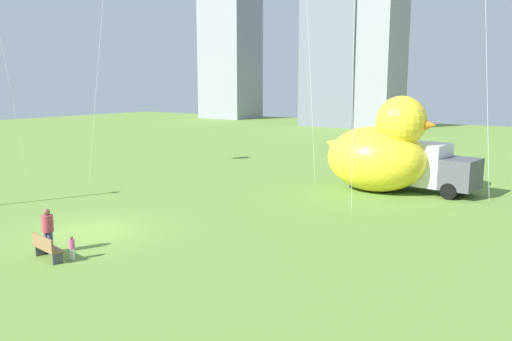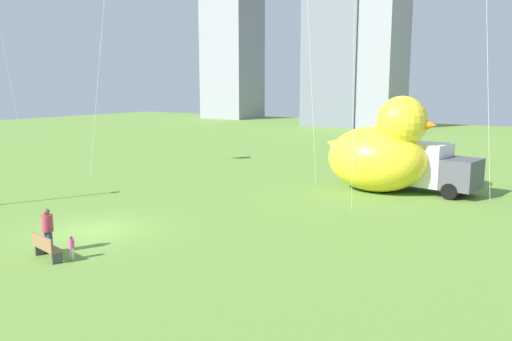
{
  "view_description": "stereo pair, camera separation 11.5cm",
  "coord_description": "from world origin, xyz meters",
  "px_view_note": "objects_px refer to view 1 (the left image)",
  "views": [
    {
      "loc": [
        17.51,
        -13.58,
        6.18
      ],
      "look_at": [
        4.44,
        5.71,
        2.24
      ],
      "focal_mm": 35.86,
      "sensor_mm": 36.0,
      "label": 1
    },
    {
      "loc": [
        17.61,
        -13.51,
        6.18
      ],
      "look_at": [
        4.44,
        5.71,
        2.24
      ],
      "focal_mm": 35.86,
      "sensor_mm": 36.0,
      "label": 2
    }
  ],
  "objects_px": {
    "park_bench": "(46,247)",
    "giant_inflatable_duck": "(380,151)",
    "person_child": "(72,247)",
    "box_truck": "(419,167)",
    "person_adult": "(48,229)"
  },
  "relations": [
    {
      "from": "park_bench",
      "to": "giant_inflatable_duck",
      "type": "height_order",
      "value": "giant_inflatable_duck"
    },
    {
      "from": "person_child",
      "to": "box_truck",
      "type": "distance_m",
      "value": 20.05
    },
    {
      "from": "person_adult",
      "to": "person_child",
      "type": "bearing_deg",
      "value": 1.79
    },
    {
      "from": "giant_inflatable_duck",
      "to": "person_adult",
      "type": "bearing_deg",
      "value": -109.08
    },
    {
      "from": "park_bench",
      "to": "person_child",
      "type": "xyz_separation_m",
      "value": [
        0.75,
        0.52,
        0.01
      ]
    },
    {
      "from": "giant_inflatable_duck",
      "to": "box_truck",
      "type": "distance_m",
      "value": 2.53
    },
    {
      "from": "giant_inflatable_duck",
      "to": "box_truck",
      "type": "height_order",
      "value": "giant_inflatable_duck"
    },
    {
      "from": "park_bench",
      "to": "box_truck",
      "type": "distance_m",
      "value": 20.79
    },
    {
      "from": "person_adult",
      "to": "giant_inflatable_duck",
      "type": "distance_m",
      "value": 18.59
    },
    {
      "from": "person_adult",
      "to": "box_truck",
      "type": "relative_size",
      "value": 0.26
    },
    {
      "from": "park_bench",
      "to": "giant_inflatable_duck",
      "type": "distance_m",
      "value": 18.91
    },
    {
      "from": "park_bench",
      "to": "person_adult",
      "type": "distance_m",
      "value": 0.87
    },
    {
      "from": "giant_inflatable_duck",
      "to": "box_truck",
      "type": "xyz_separation_m",
      "value": [
        1.89,
        1.41,
        -0.92
      ]
    },
    {
      "from": "person_child",
      "to": "giant_inflatable_duck",
      "type": "xyz_separation_m",
      "value": [
        4.75,
        17.48,
        1.89
      ]
    },
    {
      "from": "person_adult",
      "to": "park_bench",
      "type": "bearing_deg",
      "value": -40.49
    }
  ]
}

